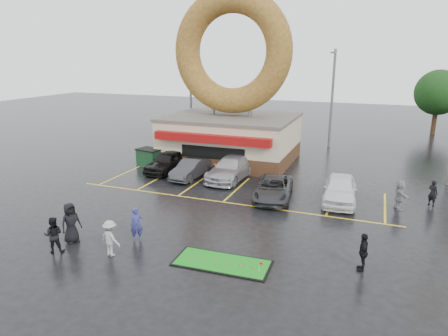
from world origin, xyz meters
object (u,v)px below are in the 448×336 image
(donut_shop, at_px, (231,106))
(car_silver, at_px, (231,168))
(car_grey, at_px, (273,188))
(streetlight_mid, at_px, (332,96))
(car_white, at_px, (340,189))
(car_black, at_px, (167,162))
(person_cameraman, at_px, (363,252))
(streetlight_left, at_px, (190,92))
(person_blue, at_px, (137,224))
(dumpster, at_px, (150,158))
(putting_green, at_px, (222,263))
(car_dgrey, at_px, (191,169))

(donut_shop, xyz_separation_m, car_silver, (1.84, -5.01, -3.69))
(donut_shop, bearing_deg, car_grey, -54.45)
(streetlight_mid, distance_m, car_white, 15.69)
(donut_shop, bearing_deg, car_black, -123.37)
(car_grey, xyz_separation_m, person_cameraman, (5.47, -6.95, 0.16))
(streetlight_left, height_order, car_silver, streetlight_left)
(person_blue, relative_size, person_cameraman, 1.02)
(car_white, bearing_deg, streetlight_left, 136.25)
(donut_shop, distance_m, streetlight_mid, 10.59)
(dumpster, bearing_deg, car_white, 1.50)
(donut_shop, distance_m, dumpster, 7.72)
(car_silver, height_order, dumpster, car_silver)
(car_black, height_order, putting_green, car_black)
(car_black, xyz_separation_m, putting_green, (8.89, -11.41, -0.73))
(putting_green, bearing_deg, car_grey, 90.01)
(car_black, bearing_deg, streetlight_mid, 54.02)
(person_cameraman, height_order, dumpster, person_cameraman)
(car_grey, distance_m, person_cameraman, 8.85)
(car_silver, height_order, putting_green, car_silver)
(streetlight_mid, bearing_deg, person_cameraman, -79.82)
(car_grey, bearing_deg, person_cameraman, -59.67)
(streetlight_mid, xyz_separation_m, putting_green, (-1.39, -24.33, -4.75))
(streetlight_left, height_order, dumpster, streetlight_left)
(car_dgrey, bearing_deg, car_silver, 19.80)
(car_grey, bearing_deg, car_black, 154.16)
(person_blue, height_order, putting_green, person_blue)
(car_white, bearing_deg, dumpster, 165.38)
(car_black, bearing_deg, person_blue, -65.45)
(donut_shop, relative_size, putting_green, 3.29)
(streetlight_mid, distance_m, dumpster, 17.72)
(car_dgrey, bearing_deg, streetlight_mid, 63.39)
(streetlight_left, relative_size, person_blue, 5.50)
(car_grey, relative_size, person_blue, 2.84)
(car_white, relative_size, person_cameraman, 2.90)
(car_dgrey, distance_m, person_blue, 10.18)
(car_white, bearing_deg, car_silver, 161.69)
(streetlight_left, height_order, car_dgrey, streetlight_left)
(dumpster, bearing_deg, car_grey, -6.20)
(dumpster, bearing_deg, streetlight_left, 111.41)
(car_silver, relative_size, car_white, 1.15)
(dumpster, bearing_deg, person_blue, -48.49)
(car_grey, height_order, dumpster, dumpster)
(streetlight_left, relative_size, dumpster, 5.00)
(donut_shop, height_order, dumpster, donut_shop)
(streetlight_mid, relative_size, car_silver, 1.68)
(car_black, distance_m, person_cameraman, 17.41)
(donut_shop, distance_m, putting_green, 17.88)
(dumpster, bearing_deg, car_dgrey, -8.63)
(dumpster, relative_size, putting_green, 0.44)
(person_cameraman, relative_size, dumpster, 0.89)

